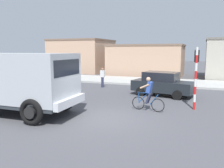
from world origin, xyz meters
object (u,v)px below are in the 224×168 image
at_px(traffic_light_pole, 196,70).
at_px(pedestrian_near_kerb, 102,77).
at_px(cyclist, 148,94).
at_px(car_red_near, 162,84).
at_px(truck_foreground, 20,80).

xyz_separation_m(traffic_light_pole, pedestrian_near_kerb, (-7.35, 4.87, -1.22)).
bearing_deg(cyclist, car_red_near, 90.06).
bearing_deg(truck_foreground, pedestrian_near_kerb, 87.77).
xyz_separation_m(truck_foreground, pedestrian_near_kerb, (0.34, 8.86, -0.82)).
distance_m(cyclist, traffic_light_pole, 2.75).
relative_size(truck_foreground, car_red_near, 1.30).
height_order(cyclist, pedestrian_near_kerb, cyclist).
bearing_deg(traffic_light_pole, car_red_near, 124.98).
xyz_separation_m(cyclist, pedestrian_near_kerb, (-5.18, 6.06, -0.02)).
height_order(truck_foreground, traffic_light_pole, traffic_light_pole).
height_order(car_red_near, pedestrian_near_kerb, pedestrian_near_kerb).
bearing_deg(pedestrian_near_kerb, car_red_near, -18.82).
bearing_deg(truck_foreground, traffic_light_pole, 27.37).
bearing_deg(truck_foreground, car_red_near, 52.11).
relative_size(cyclist, pedestrian_near_kerb, 1.06).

